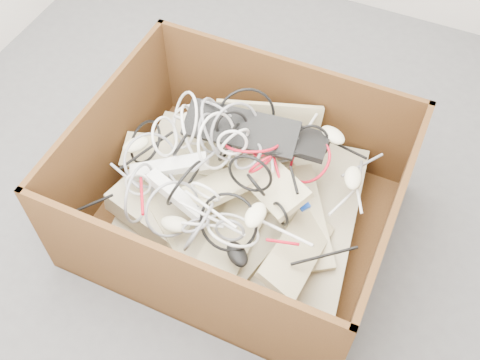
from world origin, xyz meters
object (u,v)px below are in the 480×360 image
at_px(cardboard_box, 234,204).
at_px(vga_plug, 303,204).
at_px(power_strip_right, 176,195).
at_px(power_strip_left, 169,167).

distance_m(cardboard_box, vga_plug, 0.36).
bearing_deg(cardboard_box, power_strip_right, -132.47).
height_order(cardboard_box, vga_plug, cardboard_box).
bearing_deg(cardboard_box, vga_plug, -2.05).
bearing_deg(power_strip_right, cardboard_box, 62.03).
bearing_deg(cardboard_box, power_strip_left, -162.96).
relative_size(cardboard_box, vga_plug, 27.86).
distance_m(cardboard_box, power_strip_left, 0.34).
relative_size(cardboard_box, power_strip_right, 4.55).
height_order(power_strip_left, vga_plug, power_strip_left).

